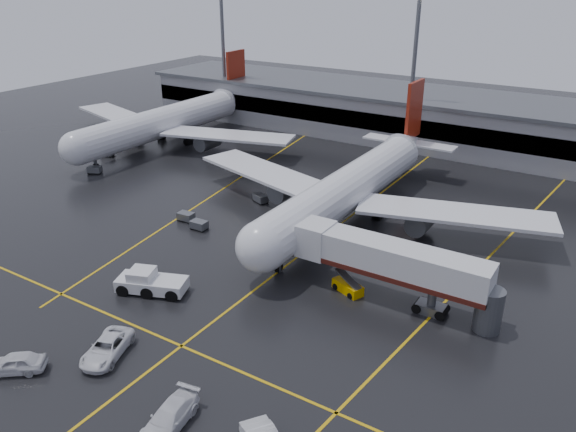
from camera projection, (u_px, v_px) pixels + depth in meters
The scene contains 21 objects.
ground at pixel (312, 246), 64.56m from camera, with size 220.00×220.00×0.00m, color black.
apron_line_centre at pixel (312, 246), 64.55m from camera, with size 0.25×90.00×0.02m, color gold.
apron_line_stop at pixel (181, 346), 47.51m from camera, with size 60.00×0.25×0.02m, color gold.
apron_line_left at pixel (227, 186), 82.04m from camera, with size 0.25×70.00×0.02m, color gold.
apron_line_right at pixel (496, 250), 63.53m from camera, with size 0.25×70.00×0.02m, color gold.
terminal at pixel (448, 120), 99.93m from camera, with size 122.00×19.00×8.60m.
light_mast_left at pixel (223, 47), 113.15m from camera, with size 3.00×1.20×25.45m.
light_mast_mid at pixel (414, 63), 93.67m from camera, with size 3.00×1.20×25.45m.
main_airliner at pixel (352, 186), 70.37m from camera, with size 48.80×45.60×14.10m.
second_airliner at pixel (168, 121), 100.11m from camera, with size 48.80×45.60×14.10m.
jet_bridge at pixel (391, 263), 52.54m from camera, with size 19.90×3.40×6.05m.
pushback_tractor at pixel (150, 283), 55.13m from camera, with size 7.26×4.95×2.41m.
belt_loader at pixel (348, 287), 55.27m from camera, with size 3.51×2.45×2.05m.
service_van_a at pixel (107, 348), 46.02m from camera, with size 2.56×5.56×1.54m, color white.
service_van_b at pixel (169, 417), 38.93m from camera, with size 2.21×5.43×1.58m, color silver.
service_van_d at pixel (14, 363), 44.22m from camera, with size 1.91×4.74×1.62m, color silver.
baggage_cart_a at pixel (199, 225), 68.35m from camera, with size 2.02×1.34×1.12m.
baggage_cart_b at pixel (186, 216), 70.65m from camera, with size 2.08×1.42×1.12m.
baggage_cart_c at pixel (261, 198), 76.21m from camera, with size 2.35×1.97×1.12m.
baggage_cart_d at pixel (107, 153), 94.70m from camera, with size 2.28×1.79×1.12m.
baggage_cart_e at pixel (95, 169), 86.94m from camera, with size 2.38×2.09×1.12m.
Camera 1 is at (28.37, -50.30, 29.18)m, focal length 35.35 mm.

